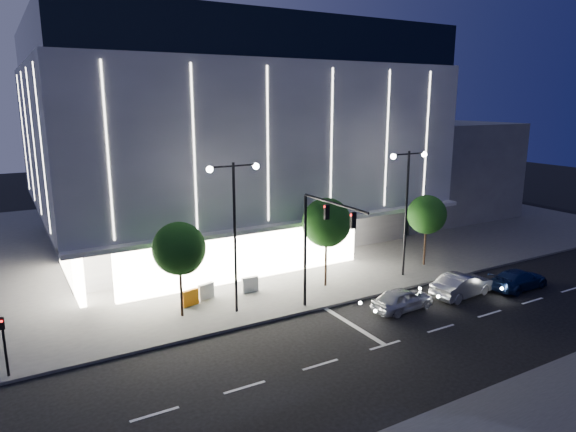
% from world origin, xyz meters
% --- Properties ---
extents(ground, '(160.00, 160.00, 0.00)m').
position_xyz_m(ground, '(0.00, 0.00, 0.00)').
color(ground, black).
rests_on(ground, ground).
extents(sidewalk_museum, '(70.00, 40.00, 0.15)m').
position_xyz_m(sidewalk_museum, '(5.00, 24.00, 0.07)').
color(sidewalk_museum, '#474747').
rests_on(sidewalk_museum, ground).
extents(museum, '(30.00, 25.80, 18.00)m').
position_xyz_m(museum, '(2.98, 22.31, 9.27)').
color(museum, '#4C4C51').
rests_on(museum, ground).
extents(annex_building, '(16.00, 20.00, 10.00)m').
position_xyz_m(annex_building, '(26.00, 24.00, 5.00)').
color(annex_building, '#4C4C51').
rests_on(annex_building, ground).
extents(traffic_mast, '(0.33, 5.89, 7.07)m').
position_xyz_m(traffic_mast, '(1.00, 3.34, 5.03)').
color(traffic_mast, black).
rests_on(traffic_mast, ground).
extents(street_lamp_west, '(3.16, 0.36, 9.00)m').
position_xyz_m(street_lamp_west, '(-3.00, 6.00, 5.96)').
color(street_lamp_west, black).
rests_on(street_lamp_west, ground).
extents(street_lamp_east, '(3.16, 0.36, 9.00)m').
position_xyz_m(street_lamp_east, '(10.00, 6.00, 5.96)').
color(street_lamp_east, black).
rests_on(street_lamp_east, ground).
extents(ped_signal_far, '(0.22, 0.24, 3.00)m').
position_xyz_m(ped_signal_far, '(-15.00, 4.50, 1.89)').
color(ped_signal_far, black).
rests_on(ped_signal_far, ground).
extents(tree_left, '(3.02, 3.02, 5.72)m').
position_xyz_m(tree_left, '(-5.97, 7.02, 4.03)').
color(tree_left, black).
rests_on(tree_left, ground).
extents(tree_mid, '(3.25, 3.25, 6.15)m').
position_xyz_m(tree_mid, '(4.03, 7.02, 4.33)').
color(tree_mid, black).
rests_on(tree_mid, ground).
extents(tree_right, '(2.91, 2.91, 5.51)m').
position_xyz_m(tree_right, '(13.03, 7.02, 3.88)').
color(tree_right, black).
rests_on(tree_right, ground).
extents(car_lead, '(4.16, 1.85, 1.39)m').
position_xyz_m(car_lead, '(5.89, 1.52, 0.70)').
color(car_lead, silver).
rests_on(car_lead, ground).
extents(car_second, '(4.82, 2.10, 1.54)m').
position_xyz_m(car_second, '(10.74, 1.28, 0.77)').
color(car_second, '#A0A3A7').
rests_on(car_second, ground).
extents(car_third, '(4.69, 2.10, 1.34)m').
position_xyz_m(car_third, '(15.07, 0.36, 0.67)').
color(car_third, navy).
rests_on(car_third, ground).
extents(barrier_a, '(1.13, 0.52, 1.00)m').
position_xyz_m(barrier_a, '(-5.09, 8.21, 0.65)').
color(barrier_a, orange).
rests_on(barrier_a, sidewalk_museum).
extents(barrier_b, '(1.13, 0.54, 1.00)m').
position_xyz_m(barrier_b, '(-3.86, 8.74, 0.65)').
color(barrier_b, silver).
rests_on(barrier_b, sidewalk_museum).
extents(barrier_d, '(1.11, 0.28, 1.00)m').
position_xyz_m(barrier_d, '(-0.93, 8.47, 0.65)').
color(barrier_d, '#BABABA').
rests_on(barrier_d, sidewalk_museum).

